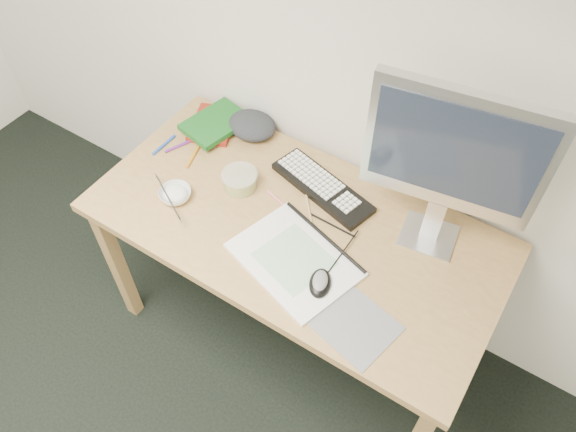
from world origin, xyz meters
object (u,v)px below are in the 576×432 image
keyboard (322,187)px  monitor (454,156)px  sketchpad (294,260)px  desk (295,239)px  rice_bowl (175,195)px

keyboard → monitor: (0.40, 0.01, 0.36)m
sketchpad → monitor: size_ratio=0.65×
desk → rice_bowl: bearing=-162.8°
rice_bowl → monitor: bearing=21.8°
desk → rice_bowl: rice_bowl is taller
keyboard → rice_bowl: rice_bowl is taller
sketchpad → monitor: 0.58m
monitor → rice_bowl: (-0.81, -0.32, -0.35)m
sketchpad → rice_bowl: 0.49m
desk → sketchpad: bearing=-58.2°
desk → sketchpad: 0.17m
desk → sketchpad: size_ratio=3.62×
sketchpad → monitor: bearing=62.0°
sketchpad → keyboard: (-0.08, 0.31, 0.01)m
keyboard → monitor: 0.54m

